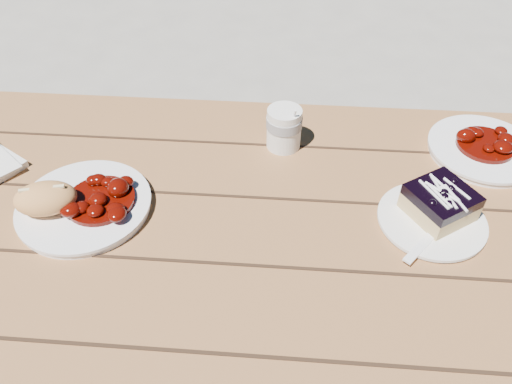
# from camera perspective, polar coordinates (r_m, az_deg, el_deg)

# --- Properties ---
(picnic_table) EXTENTS (2.00, 1.55, 0.75)m
(picnic_table) POSITION_cam_1_polar(r_m,az_deg,el_deg) (1.01, -4.91, -10.16)
(picnic_table) COLOR brown
(picnic_table) RESTS_ON ground
(main_plate) EXTENTS (0.23, 0.23, 0.02)m
(main_plate) POSITION_cam_1_polar(r_m,az_deg,el_deg) (0.96, -18.98, -1.58)
(main_plate) COLOR white
(main_plate) RESTS_ON picnic_table
(goulash_stew) EXTENTS (0.12, 0.12, 0.04)m
(goulash_stew) POSITION_cam_1_polar(r_m,az_deg,el_deg) (0.93, -17.58, -0.22)
(goulash_stew) COLOR #4F0802
(goulash_stew) RESTS_ON main_plate
(bread_roll) EXTENTS (0.12, 0.10, 0.06)m
(bread_roll) POSITION_cam_1_polar(r_m,az_deg,el_deg) (0.94, -22.93, -0.68)
(bread_roll) COLOR tan
(bread_roll) RESTS_ON main_plate
(dessert_plate) EXTENTS (0.18, 0.18, 0.01)m
(dessert_plate) POSITION_cam_1_polar(r_m,az_deg,el_deg) (0.94, 19.41, -3.12)
(dessert_plate) COLOR white
(dessert_plate) RESTS_ON picnic_table
(blueberry_cake) EXTENTS (0.14, 0.14, 0.06)m
(blueberry_cake) POSITION_cam_1_polar(r_m,az_deg,el_deg) (0.93, 20.30, -1.09)
(blueberry_cake) COLOR tan
(blueberry_cake) RESTS_ON dessert_plate
(fork_dessert) EXTENTS (0.12, 0.14, 0.00)m
(fork_dessert) POSITION_cam_1_polar(r_m,az_deg,el_deg) (0.89, 18.88, -5.30)
(fork_dessert) COLOR white
(fork_dessert) RESTS_ON dessert_plate
(coffee_cup) EXTENTS (0.07, 0.07, 0.09)m
(coffee_cup) POSITION_cam_1_polar(r_m,az_deg,el_deg) (1.03, 3.21, 7.28)
(coffee_cup) COLOR white
(coffee_cup) RESTS_ON picnic_table
(second_plate) EXTENTS (0.22, 0.22, 0.02)m
(second_plate) POSITION_cam_1_polar(r_m,az_deg,el_deg) (1.13, 24.55, 4.42)
(second_plate) COLOR white
(second_plate) RESTS_ON picnic_table
(second_stew) EXTENTS (0.12, 0.12, 0.04)m
(second_stew) POSITION_cam_1_polar(r_m,az_deg,el_deg) (1.11, 24.98, 5.57)
(second_stew) COLOR #4F0802
(second_stew) RESTS_ON second_plate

